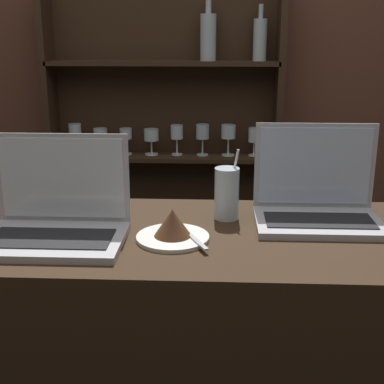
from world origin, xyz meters
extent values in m
cube|color=brown|center=(0.00, 1.63, 1.35)|extent=(7.00, 0.06, 2.70)
cube|color=#332114|center=(-0.67, 1.51, 0.88)|extent=(0.03, 0.18, 1.77)
cube|color=#332114|center=(0.40, 1.51, 0.88)|extent=(0.03, 0.18, 1.77)
cube|color=#332114|center=(-0.14, 1.59, 0.88)|extent=(1.10, 0.02, 1.77)
cube|color=#332114|center=(-0.14, 1.51, 0.53)|extent=(1.06, 0.18, 0.02)
cube|color=#332114|center=(-0.14, 1.51, 0.97)|extent=(1.06, 0.18, 0.02)
cube|color=#332114|center=(-0.14, 1.51, 1.41)|extent=(1.06, 0.18, 0.02)
cylinder|color=silver|center=(-0.57, 1.51, 0.99)|extent=(0.05, 0.05, 0.01)
cylinder|color=silver|center=(-0.57, 1.51, 1.03)|extent=(0.01, 0.01, 0.07)
cylinder|color=silver|center=(-0.57, 1.51, 1.10)|extent=(0.06, 0.06, 0.07)
cylinder|color=silver|center=(-0.44, 1.51, 0.99)|extent=(0.06, 0.06, 0.01)
cylinder|color=silver|center=(-0.44, 1.51, 1.02)|extent=(0.01, 0.01, 0.06)
cylinder|color=silver|center=(-0.44, 1.51, 1.08)|extent=(0.07, 0.07, 0.06)
cylinder|color=silver|center=(-0.32, 1.51, 0.99)|extent=(0.05, 0.05, 0.01)
cylinder|color=silver|center=(-0.32, 1.51, 1.02)|extent=(0.01, 0.01, 0.07)
cylinder|color=silver|center=(-0.32, 1.51, 1.09)|extent=(0.06, 0.06, 0.05)
cylinder|color=silver|center=(-0.20, 1.51, 0.99)|extent=(0.06, 0.06, 0.01)
cylinder|color=silver|center=(-0.20, 1.51, 1.02)|extent=(0.01, 0.01, 0.06)
cylinder|color=silver|center=(-0.20, 1.51, 1.08)|extent=(0.07, 0.07, 0.06)
cylinder|color=silver|center=(-0.08, 1.51, 0.99)|extent=(0.05, 0.05, 0.01)
cylinder|color=silver|center=(-0.08, 1.51, 1.03)|extent=(0.01, 0.01, 0.07)
cylinder|color=silver|center=(-0.08, 1.51, 1.10)|extent=(0.06, 0.06, 0.07)
cylinder|color=silver|center=(0.05, 1.51, 0.99)|extent=(0.06, 0.06, 0.01)
cylinder|color=silver|center=(0.05, 1.51, 1.03)|extent=(0.01, 0.01, 0.07)
cylinder|color=silver|center=(0.05, 1.51, 1.10)|extent=(0.06, 0.06, 0.07)
cylinder|color=silver|center=(0.17, 1.51, 0.99)|extent=(0.06, 0.06, 0.01)
cylinder|color=silver|center=(0.17, 1.51, 1.03)|extent=(0.01, 0.01, 0.08)
cylinder|color=silver|center=(0.17, 1.51, 1.10)|extent=(0.07, 0.07, 0.06)
cylinder|color=silver|center=(0.29, 1.51, 0.99)|extent=(0.05, 0.05, 0.01)
cylinder|color=silver|center=(0.29, 1.51, 1.02)|extent=(0.01, 0.01, 0.06)
cylinder|color=silver|center=(0.29, 1.51, 1.08)|extent=(0.06, 0.06, 0.07)
cylinder|color=#B2C1C6|center=(0.30, 1.51, 1.52)|extent=(0.06, 0.06, 0.18)
cylinder|color=#B2C1C6|center=(0.30, 1.51, 1.64)|extent=(0.02, 0.02, 0.06)
cylinder|color=#B2C1C6|center=(0.07, 1.51, 1.53)|extent=(0.07, 0.07, 0.20)
cylinder|color=#B2C1C6|center=(0.07, 1.51, 1.66)|extent=(0.03, 0.03, 0.07)
cube|color=#ADADB2|center=(-0.28, 0.19, 1.07)|extent=(0.34, 0.24, 0.02)
cube|color=black|center=(-0.28, 0.17, 1.08)|extent=(0.29, 0.13, 0.00)
cube|color=#ADADB2|center=(-0.28, 0.30, 1.20)|extent=(0.34, 0.00, 0.23)
cube|color=silver|center=(-0.28, 0.30, 1.20)|extent=(0.32, 0.01, 0.21)
cube|color=#ADADB2|center=(0.38, 0.34, 1.07)|extent=(0.33, 0.22, 0.02)
cube|color=black|center=(0.38, 0.33, 1.08)|extent=(0.28, 0.12, 0.00)
cube|color=#ADADB2|center=(0.38, 0.45, 1.20)|extent=(0.33, 0.00, 0.24)
cube|color=silver|center=(0.38, 0.44, 1.20)|extent=(0.30, 0.01, 0.21)
cylinder|color=silver|center=(0.01, 0.23, 1.07)|extent=(0.18, 0.18, 0.01)
cone|color=#51301C|center=(0.01, 0.23, 1.11)|extent=(0.09, 0.09, 0.07)
cube|color=#B7B7BC|center=(0.06, 0.21, 1.08)|extent=(0.08, 0.16, 0.00)
cylinder|color=silver|center=(0.14, 0.39, 1.14)|extent=(0.07, 0.07, 0.14)
cylinder|color=white|center=(0.15, 0.39, 1.16)|extent=(0.04, 0.01, 0.19)
camera|label=1|loc=(0.11, -1.00, 1.56)|focal=50.00mm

